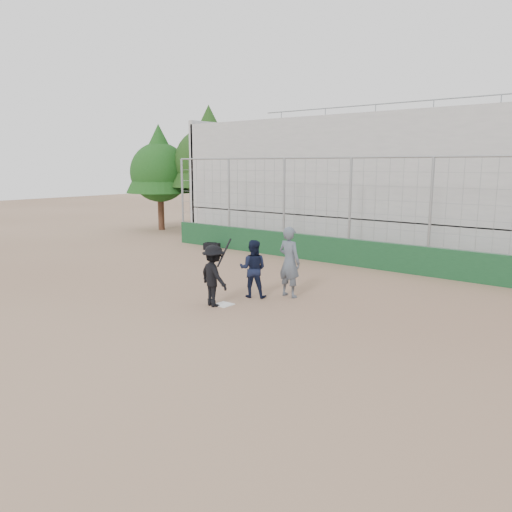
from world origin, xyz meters
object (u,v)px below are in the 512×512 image
Objects in this scene: catcher_crouched at (253,278)px; batter_at_plate at (214,276)px; equipment_bag at (212,246)px; umpire at (289,265)px.

batter_at_plate is at bearing -101.83° from catcher_crouched.
catcher_crouched is at bearing -38.32° from equipment_bag.
batter_at_plate reaches higher than catcher_crouched.
catcher_crouched is 0.62× the size of umpire.
catcher_crouched is 1.10m from umpire.
equipment_bag is (-6.51, 5.15, -0.41)m from catcher_crouched.
umpire is 2.35× the size of equipment_bag.
umpire is (0.75, 0.72, 0.35)m from catcher_crouched.
equipment_bag is at bearing 141.68° from catcher_crouched.
batter_at_plate is 2.29m from umpire.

